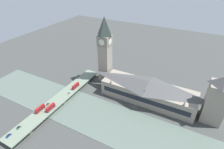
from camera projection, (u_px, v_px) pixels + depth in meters
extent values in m
plane|color=#424442|center=(134.00, 107.00, 188.45)|extent=(600.00, 600.00, 0.00)
cube|color=slate|center=(122.00, 126.00, 165.23)|extent=(49.81, 360.00, 0.30)
cube|color=gray|center=(148.00, 93.00, 193.83)|extent=(29.79, 101.89, 18.30)
cube|color=black|center=(143.00, 100.00, 182.08)|extent=(0.40, 93.73, 5.49)
pyramid|color=#4C4C4C|center=(149.00, 84.00, 187.03)|extent=(29.19, 99.85, 7.27)
cone|color=gray|center=(185.00, 103.00, 161.95)|extent=(2.20, 2.20, 5.00)
cone|color=gray|center=(145.00, 91.00, 177.22)|extent=(2.20, 2.20, 5.00)
cone|color=gray|center=(111.00, 81.00, 192.50)|extent=(2.20, 2.20, 5.00)
cube|color=gray|center=(105.00, 59.00, 216.92)|extent=(13.24, 13.24, 61.01)
cube|color=gray|center=(105.00, 40.00, 203.85)|extent=(14.03, 14.03, 11.91)
cylinder|color=black|center=(102.00, 42.00, 198.76)|extent=(0.50, 8.28, 8.28)
cylinder|color=silver|center=(102.00, 42.00, 198.66)|extent=(0.62, 7.67, 7.67)
cylinder|color=black|center=(108.00, 39.00, 208.94)|extent=(0.50, 8.28, 8.28)
cylinder|color=silver|center=(108.00, 38.00, 209.04)|extent=(0.62, 7.67, 7.67)
cylinder|color=black|center=(110.00, 41.00, 201.17)|extent=(8.28, 0.50, 8.28)
cylinder|color=silver|center=(110.00, 41.00, 201.12)|extent=(7.67, 0.62, 7.67)
cylinder|color=black|center=(100.00, 39.00, 206.53)|extent=(8.28, 0.50, 8.28)
cylinder|color=silver|center=(100.00, 39.00, 206.59)|extent=(7.67, 0.62, 7.67)
pyramid|color=#2D3833|center=(104.00, 26.00, 194.87)|extent=(13.50, 13.50, 21.84)
cube|color=gray|center=(215.00, 103.00, 162.37)|extent=(17.96, 17.96, 41.77)
pyramid|color=#4C4C4C|center=(224.00, 81.00, 149.10)|extent=(17.96, 17.96, 8.08)
cube|color=#5D6A59|center=(26.00, 129.00, 159.93)|extent=(3.00, 13.96, 3.81)
cube|color=#5D6A59|center=(60.00, 100.00, 194.43)|extent=(3.00, 13.96, 3.81)
cube|color=#5D6A59|center=(84.00, 80.00, 228.94)|extent=(3.00, 13.96, 3.81)
cube|color=gray|center=(60.00, 99.00, 193.10)|extent=(131.62, 16.43, 1.20)
cube|color=red|center=(40.00, 109.00, 175.75)|extent=(11.25, 2.46, 1.85)
cube|color=black|center=(40.00, 109.00, 175.55)|extent=(10.13, 2.52, 0.82)
cube|color=red|center=(40.00, 108.00, 174.68)|extent=(11.03, 2.46, 2.18)
cube|color=black|center=(40.00, 108.00, 174.62)|extent=(10.13, 2.52, 1.04)
cube|color=#A01515|center=(40.00, 107.00, 174.06)|extent=(10.92, 2.34, 0.16)
cylinder|color=black|center=(45.00, 107.00, 179.33)|extent=(1.04, 0.28, 1.04)
cylinder|color=black|center=(43.00, 107.00, 180.22)|extent=(1.04, 0.28, 1.04)
cylinder|color=black|center=(38.00, 113.00, 172.24)|extent=(1.04, 0.28, 1.04)
cylinder|color=black|center=(36.00, 113.00, 173.12)|extent=(1.04, 0.28, 1.04)
cube|color=red|center=(51.00, 108.00, 177.18)|extent=(11.10, 2.52, 1.92)
cube|color=black|center=(51.00, 108.00, 176.97)|extent=(9.99, 2.58, 0.84)
cube|color=red|center=(50.00, 107.00, 176.07)|extent=(10.88, 2.52, 2.25)
cube|color=black|center=(50.00, 107.00, 176.01)|extent=(9.99, 2.58, 1.08)
cube|color=#A01515|center=(50.00, 106.00, 175.43)|extent=(10.77, 2.40, 0.16)
cylinder|color=black|center=(55.00, 106.00, 180.68)|extent=(1.09, 0.28, 1.09)
cylinder|color=black|center=(53.00, 106.00, 181.59)|extent=(1.09, 0.28, 1.09)
cylinder|color=black|center=(48.00, 112.00, 173.75)|extent=(1.09, 0.28, 1.09)
cylinder|color=black|center=(47.00, 111.00, 174.66)|extent=(1.09, 0.28, 1.09)
cube|color=red|center=(76.00, 87.00, 208.73)|extent=(11.23, 2.45, 1.90)
cube|color=black|center=(76.00, 86.00, 208.52)|extent=(10.11, 2.51, 0.84)
cube|color=red|center=(76.00, 85.00, 207.63)|extent=(11.01, 2.45, 2.23)
cube|color=black|center=(76.00, 85.00, 207.57)|extent=(10.11, 2.51, 1.07)
cube|color=#A01515|center=(75.00, 84.00, 206.99)|extent=(10.89, 2.32, 0.16)
cylinder|color=black|center=(79.00, 85.00, 212.30)|extent=(1.07, 0.28, 1.07)
cylinder|color=black|center=(78.00, 85.00, 213.18)|extent=(1.07, 0.28, 1.07)
cylinder|color=black|center=(74.00, 89.00, 205.25)|extent=(1.07, 0.28, 1.07)
cylinder|color=black|center=(73.00, 89.00, 206.13)|extent=(1.07, 0.28, 1.07)
cube|color=navy|center=(9.00, 136.00, 149.75)|extent=(4.59, 1.84, 0.64)
cube|color=black|center=(8.00, 135.00, 149.33)|extent=(2.39, 1.65, 0.55)
cylinder|color=black|center=(11.00, 135.00, 150.90)|extent=(0.69, 0.22, 0.69)
cylinder|color=black|center=(10.00, 134.00, 151.56)|extent=(0.69, 0.22, 0.69)
cylinder|color=black|center=(7.00, 138.00, 148.19)|extent=(0.69, 0.22, 0.69)
cylinder|color=black|center=(6.00, 137.00, 148.84)|extent=(0.69, 0.22, 0.69)
cube|color=slate|center=(48.00, 104.00, 183.56)|extent=(4.30, 1.73, 0.66)
cube|color=black|center=(48.00, 104.00, 183.17)|extent=(2.24, 1.56, 0.42)
cylinder|color=black|center=(50.00, 104.00, 184.61)|extent=(0.72, 0.22, 0.72)
cylinder|color=black|center=(48.00, 103.00, 185.22)|extent=(0.72, 0.22, 0.72)
cylinder|color=black|center=(47.00, 105.00, 182.14)|extent=(0.72, 0.22, 0.72)
cylinder|color=black|center=(46.00, 105.00, 182.75)|extent=(0.72, 0.22, 0.72)
cube|color=#2D5638|center=(19.00, 127.00, 157.28)|extent=(3.96, 1.81, 0.62)
cube|color=black|center=(18.00, 127.00, 156.87)|extent=(2.06, 1.63, 0.59)
cylinder|color=black|center=(21.00, 127.00, 158.18)|extent=(0.70, 0.22, 0.70)
cylinder|color=black|center=(20.00, 126.00, 158.83)|extent=(0.70, 0.22, 0.70)
cylinder|color=black|center=(18.00, 129.00, 155.95)|extent=(0.70, 0.22, 0.70)
cylinder|color=black|center=(17.00, 128.00, 156.60)|extent=(0.70, 0.22, 0.70)
cube|color=silver|center=(69.00, 93.00, 199.06)|extent=(4.33, 1.90, 0.66)
cube|color=black|center=(69.00, 93.00, 198.66)|extent=(2.25, 1.71, 0.48)
cylinder|color=black|center=(71.00, 93.00, 200.15)|extent=(0.62, 0.22, 0.62)
cylinder|color=black|center=(69.00, 92.00, 200.83)|extent=(0.62, 0.22, 0.62)
cylinder|color=black|center=(69.00, 95.00, 197.56)|extent=(0.62, 0.22, 0.62)
cylinder|color=black|center=(67.00, 94.00, 198.23)|extent=(0.62, 0.22, 0.62)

